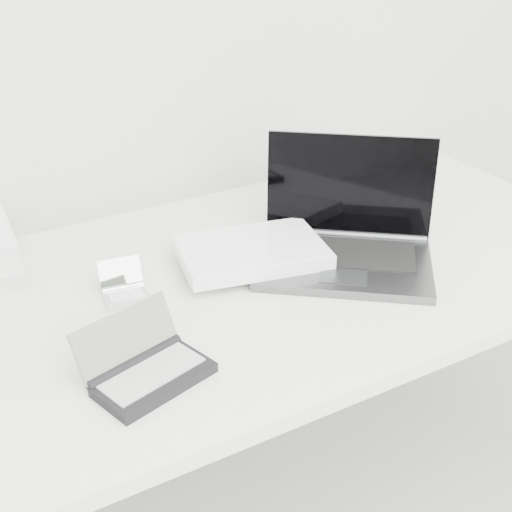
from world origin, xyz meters
TOP-DOWN VIEW (x-y plane):
  - desk at (0.00, 1.55)m, footprint 1.60×0.80m
  - laptop_large at (0.10, 1.53)m, footprint 0.54×0.43m
  - pda_silver at (-0.27, 1.59)m, footprint 0.09×0.10m
  - palmtop_charcoal at (-0.33, 1.34)m, footprint 0.21×0.18m

SIDE VIEW (x-z plane):
  - desk at x=0.00m, z-range 0.32..1.05m
  - pda_silver at x=-0.27m, z-range 0.71..0.78m
  - palmtop_charcoal at x=-0.33m, z-range 0.70..0.80m
  - laptop_large at x=0.10m, z-range 0.65..0.89m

